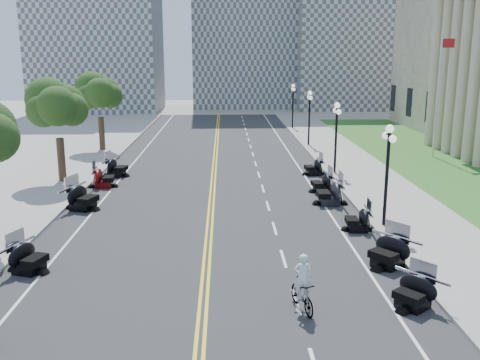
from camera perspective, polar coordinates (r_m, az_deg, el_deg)
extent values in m
plane|color=gray|center=(22.54, -3.55, -8.48)|extent=(160.00, 160.00, 0.00)
cube|color=#333335|center=(32.04, -3.01, -1.84)|extent=(16.00, 90.00, 0.01)
cube|color=yellow|center=(32.04, -3.22, -1.83)|extent=(0.12, 90.00, 0.00)
cube|color=yellow|center=(32.03, -2.79, -1.82)|extent=(0.12, 90.00, 0.00)
cube|color=white|center=(32.52, 8.34, -1.72)|extent=(0.12, 90.00, 0.00)
cube|color=white|center=(32.82, -14.26, -1.86)|extent=(0.12, 90.00, 0.00)
cube|color=white|center=(19.02, 6.00, -12.78)|extent=(0.12, 2.00, 0.00)
cube|color=white|center=(22.65, 4.65, -8.35)|extent=(0.12, 2.00, 0.00)
cube|color=white|center=(26.39, 3.70, -5.16)|extent=(0.12, 2.00, 0.00)
cube|color=white|center=(30.20, 3.00, -2.76)|extent=(0.12, 2.00, 0.00)
cube|color=white|center=(34.05, 2.46, -0.91)|extent=(0.12, 2.00, 0.00)
cube|color=white|center=(37.93, 2.02, 0.57)|extent=(0.12, 2.00, 0.00)
cube|color=white|center=(41.84, 1.67, 1.77)|extent=(0.12, 2.00, 0.00)
cube|color=white|center=(45.76, 1.38, 2.77)|extent=(0.12, 2.00, 0.00)
cube|color=white|center=(49.69, 1.13, 3.61)|extent=(0.12, 2.00, 0.00)
cube|color=white|center=(53.63, 0.92, 4.32)|extent=(0.12, 2.00, 0.00)
cube|color=white|center=(57.58, 0.74, 4.94)|extent=(0.12, 2.00, 0.00)
cube|color=white|center=(61.54, 0.58, 5.48)|extent=(0.12, 2.00, 0.00)
cube|color=white|center=(65.50, 0.44, 5.95)|extent=(0.12, 2.00, 0.00)
cube|color=white|center=(69.47, 0.32, 6.37)|extent=(0.12, 2.00, 0.00)
cube|color=white|center=(73.44, 0.21, 6.74)|extent=(0.12, 2.00, 0.00)
cube|color=#9E9991|center=(33.46, 15.28, -1.52)|extent=(5.00, 90.00, 0.15)
cube|color=#9E9991|center=(33.93, -21.04, -1.74)|extent=(5.00, 90.00, 0.15)
cube|color=#356023|center=(43.18, 21.15, 1.29)|extent=(9.00, 60.00, 0.10)
cube|color=gray|center=(85.15, -15.03, 15.96)|extent=(18.00, 14.00, 26.00)
cube|color=gray|center=(89.24, 0.39, 17.53)|extent=(16.00, 12.00, 30.00)
cube|color=gray|center=(88.55, 12.59, 14.67)|extent=(20.00, 14.00, 22.00)
imported|color=#A51414|center=(18.24, 6.64, -12.14)|extent=(0.97, 1.87, 1.08)
imported|color=white|center=(17.70, 6.76, -8.13)|extent=(0.60, 0.40, 1.66)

